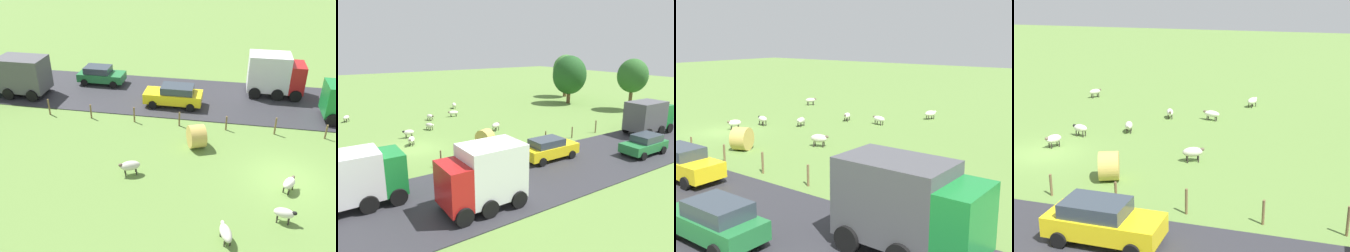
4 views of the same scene
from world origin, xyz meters
The scene contains 26 objects.
ground_plane centered at (0.00, 0.00, 0.00)m, with size 160.00×160.00×0.00m, color olive.
road_strip centered at (10.00, 0.00, 0.03)m, with size 8.00×80.00×0.06m, color #2D2D33.
sheep_0 centered at (-14.48, 10.09, 0.52)m, with size 1.23×0.91×0.79m.
sheep_1 centered at (-3.55, 0.48, 0.55)m, with size 0.61×1.11×0.80m.
sheep_2 centered at (-1.14, 8.77, 0.58)m, with size 0.98×1.28×0.86m.
sheep_3 centered at (-9.37, 4.75, 0.47)m, with size 1.19×0.81×0.71m.
sheep_4 centered at (-5.26, 3.18, 0.48)m, with size 1.25×0.83×0.73m.
sheep_5 centered at (-9.69, 7.84, 0.51)m, with size 0.67×1.31×0.74m.
sheep_6 centered at (-1.10, -0.01, 0.54)m, with size 1.11×0.92×0.80m.
sheep_7 centered at (-13.91, -3.62, 0.54)m, with size 1.13×0.95×0.77m.
hay_bale_0 centered at (2.55, 5.38, 0.75)m, with size 1.50×1.50×1.00m, color tan.
tree_0 centered at (-0.27, 29.87, 4.62)m, with size 4.00×4.00×6.91m.
tree_1 centered at (-13.60, 30.50, 4.69)m, with size 4.28×4.28×7.12m.
tree_2 centered at (-8.54, 26.38, 4.28)m, with size 5.01×5.01×7.17m.
fence_post_0 centered at (5.06, -3.04, 0.51)m, with size 0.12×0.12×1.03m, color brown.
fence_post_1 centered at (5.06, 0.27, 0.63)m, with size 0.12×0.12×1.26m, color brown.
fence_post_2 centered at (5.06, 3.57, 0.53)m, with size 0.12×0.12×1.07m, color brown.
fence_post_3 centered at (5.06, 6.88, 0.54)m, with size 0.12×0.12×1.09m, color brown.
fence_post_4 centered at (5.06, 10.18, 0.59)m, with size 0.12×0.12×1.18m, color brown.
fence_post_5 centered at (5.06, 13.49, 0.55)m, with size 0.12×0.12×1.10m, color brown.
fence_post_6 centered at (5.06, 16.79, 0.64)m, with size 0.12×0.12×1.28m, color brown.
truck_0 centered at (11.83, 0.01, 1.88)m, with size 2.65×4.49×3.47m.
truck_1 centered at (8.11, 20.86, 1.80)m, with size 2.69×4.97×3.24m.
truck_2 centered at (7.99, -5.67, 1.74)m, with size 2.61×4.83×3.08m.
car_1 centered at (8.26, 7.78, 0.93)m, with size 2.05×4.52×1.67m.
car_3 centered at (11.59, 15.01, 0.88)m, with size 2.02×4.08×1.58m.
Camera 2 is at (25.20, -7.41, 8.55)m, focal length 33.05 mm.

